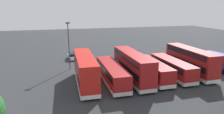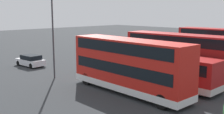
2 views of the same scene
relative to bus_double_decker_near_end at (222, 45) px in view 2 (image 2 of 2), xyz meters
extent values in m
plane|color=#2D3033|center=(9.21, -9.95, -2.45)|extent=(140.00, 140.00, 0.00)
cube|color=#A51919|center=(0.00, 0.00, 0.00)|extent=(2.63, 11.59, 4.20)
cube|color=silver|center=(0.00, 0.00, -1.82)|extent=(2.67, 11.63, 0.55)
cube|color=black|center=(0.00, 0.00, -0.20)|extent=(2.68, 10.79, 0.90)
cube|color=black|center=(0.00, 0.00, 1.50)|extent=(2.68, 10.79, 0.90)
cube|color=black|center=(0.04, -5.81, -0.20)|extent=(2.25, 0.07, 1.10)
cylinder|color=black|center=(1.15, -4.37, -1.90)|extent=(0.31, 1.10, 1.10)
cylinder|color=black|center=(-1.10, -4.39, -1.90)|extent=(0.31, 1.10, 1.10)
cube|color=#A51919|center=(3.82, 0.52, -0.80)|extent=(2.74, 10.49, 2.60)
cube|color=silver|center=(3.82, 0.52, -1.82)|extent=(2.78, 10.53, 0.55)
cube|color=black|center=(3.82, 0.52, -0.20)|extent=(2.79, 9.69, 0.90)
cube|color=black|center=(3.92, -4.73, -0.20)|extent=(2.25, 0.10, 1.10)
cylinder|color=black|center=(5.02, -3.28, -1.90)|extent=(0.32, 1.11, 1.10)
cylinder|color=black|center=(2.77, -3.32, -1.90)|extent=(0.32, 1.11, 1.10)
cube|color=#A51919|center=(7.53, 0.72, -0.80)|extent=(2.68, 10.12, 2.60)
cube|color=silver|center=(7.53, 0.72, -1.82)|extent=(2.72, 10.16, 0.55)
cube|color=black|center=(7.53, 0.72, -0.20)|extent=(2.73, 9.32, 0.90)
cube|color=black|center=(7.46, -4.35, -0.20)|extent=(2.25, 0.09, 1.10)
cylinder|color=black|center=(8.61, -2.94, -1.90)|extent=(0.31, 1.10, 1.10)
cylinder|color=black|center=(6.36, -2.91, -1.90)|extent=(0.31, 1.10, 1.10)
cube|color=#A51919|center=(10.92, 0.41, 0.00)|extent=(2.66, 11.88, 4.20)
cube|color=silver|center=(10.92, 0.41, -1.82)|extent=(2.70, 11.92, 0.55)
cube|color=black|center=(10.92, 0.41, -0.20)|extent=(2.72, 11.08, 0.90)
cube|color=black|center=(10.92, 0.41, 1.50)|extent=(2.72, 11.08, 0.90)
cube|color=black|center=(10.98, -5.55, -0.20)|extent=(2.25, 0.08, 1.10)
cylinder|color=black|center=(12.09, -4.11, -1.90)|extent=(0.31, 1.10, 1.10)
cylinder|color=black|center=(9.84, -4.13, -1.90)|extent=(0.31, 1.10, 1.10)
cylinder|color=black|center=(12.00, 4.94, -1.90)|extent=(0.31, 1.10, 1.10)
cube|color=#A51919|center=(14.37, 0.58, -0.80)|extent=(2.65, 11.51, 2.60)
cube|color=silver|center=(14.37, 0.58, -1.82)|extent=(2.69, 11.55, 0.55)
cube|color=black|center=(14.37, 0.58, -0.20)|extent=(2.70, 10.71, 0.90)
cube|color=black|center=(14.32, -5.19, -0.20)|extent=(2.25, 0.08, 1.10)
cylinder|color=black|center=(15.46, -3.77, -1.90)|extent=(0.31, 1.10, 1.10)
cylinder|color=black|center=(13.21, -3.76, -1.90)|extent=(0.31, 1.10, 1.10)
cylinder|color=black|center=(15.54, 4.91, -1.90)|extent=(0.31, 1.10, 1.10)
cylinder|color=black|center=(13.29, 4.93, -1.90)|extent=(0.31, 1.10, 1.10)
cube|color=red|center=(18.44, 0.34, 0.00)|extent=(2.85, 11.59, 4.20)
cube|color=silver|center=(18.44, 0.34, -1.82)|extent=(2.90, 11.63, 0.55)
cube|color=black|center=(18.44, 0.34, -0.20)|extent=(2.89, 10.79, 0.90)
cube|color=black|center=(18.44, 0.34, 1.50)|extent=(2.89, 10.79, 0.90)
cube|color=black|center=(18.29, -5.45, -0.20)|extent=(2.25, 0.12, 1.10)
cylinder|color=black|center=(19.45, -4.05, -1.90)|extent=(0.33, 1.11, 1.10)
cylinder|color=black|center=(17.20, -3.99, -1.90)|extent=(0.33, 1.11, 1.10)
cylinder|color=black|center=(19.68, 4.68, -1.90)|extent=(0.33, 1.11, 1.10)
cylinder|color=black|center=(17.43, 4.74, -1.90)|extent=(0.33, 1.11, 1.10)
cube|color=black|center=(-5.16, -3.90, -0.95)|extent=(2.94, 2.58, 2.20)
cylinder|color=black|center=(-4.07, -3.61, -1.95)|extent=(0.53, 1.04, 1.00)
cylinder|color=black|center=(-6.25, -4.20, -1.95)|extent=(0.53, 1.04, 1.00)
cube|color=silver|center=(4.96, -14.57, -1.92)|extent=(3.93, 4.52, 0.70)
cube|color=black|center=(5.08, -14.73, -1.29)|extent=(2.82, 3.03, 0.55)
cylinder|color=black|center=(3.42, -13.78, -2.13)|extent=(0.55, 0.65, 0.64)
cylinder|color=black|center=(4.73, -12.86, -2.13)|extent=(0.55, 0.65, 0.64)
cylinder|color=black|center=(5.19, -16.28, -2.13)|extent=(0.55, 0.65, 0.64)
cylinder|color=black|center=(6.50, -15.36, -2.13)|extent=(0.55, 0.65, 0.64)
cube|color=silver|center=(19.05, -15.82, -1.92)|extent=(2.19, 4.20, 0.70)
cube|color=black|center=(19.03, -15.62, -1.29)|extent=(1.87, 2.58, 0.55)
cylinder|color=black|center=(19.98, -17.15, -2.13)|extent=(0.28, 0.66, 0.64)
cylinder|color=black|center=(18.39, -17.31, -2.13)|extent=(0.28, 0.66, 0.64)
cylinder|color=black|center=(19.70, -14.32, -2.13)|extent=(0.28, 0.66, 0.64)
cylinder|color=black|center=(18.11, -14.48, -2.13)|extent=(0.28, 0.66, 0.64)
cylinder|color=#38383D|center=(20.20, -8.42, 1.83)|extent=(0.16, 0.16, 8.56)
camera|label=1|loc=(22.08, 28.55, 9.10)|focal=31.73mm
camera|label=2|loc=(34.89, 15.39, 4.43)|focal=43.50mm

